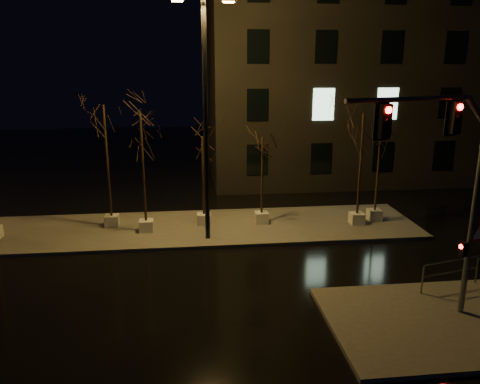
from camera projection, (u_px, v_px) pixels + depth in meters
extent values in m
plane|color=black|center=(197.00, 285.00, 17.20)|extent=(90.00, 90.00, 0.00)
cube|color=#4E4B45|center=(194.00, 228.00, 22.92)|extent=(22.00, 5.00, 0.15)
cube|color=#4E4B45|center=(440.00, 322.00, 14.63)|extent=(7.00, 5.00, 0.15)
cube|color=black|center=(382.00, 69.00, 33.95)|extent=(25.00, 12.00, 15.00)
cube|color=beige|center=(112.00, 221.00, 22.95)|extent=(0.65, 0.65, 0.55)
cylinder|color=black|center=(107.00, 162.00, 22.17)|extent=(0.11, 0.11, 5.34)
cube|color=beige|center=(146.00, 226.00, 22.24)|extent=(0.65, 0.65, 0.55)
cylinder|color=black|center=(143.00, 168.00, 21.50)|extent=(0.11, 0.11, 5.04)
cube|color=beige|center=(204.00, 219.00, 23.19)|extent=(0.65, 0.65, 0.55)
cylinder|color=black|center=(203.00, 176.00, 22.60)|extent=(0.11, 0.11, 3.84)
cube|color=beige|center=(262.00, 217.00, 23.42)|extent=(0.65, 0.65, 0.55)
cylinder|color=black|center=(262.00, 175.00, 22.84)|extent=(0.11, 0.11, 3.79)
cube|color=beige|center=(357.00, 218.00, 23.30)|extent=(0.65, 0.65, 0.55)
cylinder|color=black|center=(360.00, 165.00, 22.57)|extent=(0.11, 0.11, 4.93)
cube|color=beige|center=(374.00, 215.00, 23.83)|extent=(0.65, 0.65, 0.55)
cylinder|color=black|center=(378.00, 164.00, 23.13)|extent=(0.11, 0.11, 4.73)
cylinder|color=slate|center=(472.00, 224.00, 14.29)|extent=(0.18, 0.18, 5.99)
cylinder|color=slate|center=(410.00, 99.00, 12.27)|extent=(3.89, 1.16, 0.14)
cube|color=black|center=(455.00, 118.00, 12.99)|extent=(0.35, 0.29, 0.90)
cube|color=black|center=(385.00, 121.00, 12.16)|extent=(0.35, 0.29, 0.90)
cube|color=black|center=(463.00, 249.00, 14.42)|extent=(0.26, 0.23, 0.45)
cone|color=red|center=(480.00, 232.00, 14.43)|extent=(1.01, 0.30, 1.04)
cylinder|color=black|center=(206.00, 125.00, 20.06)|extent=(0.21, 0.21, 10.32)
cube|color=orange|center=(177.00, 0.00, 18.56)|extent=(0.53, 0.32, 0.21)
cube|color=orange|center=(229.00, 1.00, 18.91)|extent=(0.53, 0.32, 0.21)
cylinder|color=slate|center=(422.00, 280.00, 16.16)|extent=(0.05, 0.05, 0.99)
cylinder|color=slate|center=(477.00, 270.00, 16.94)|extent=(0.05, 0.05, 0.99)
cylinder|color=slate|center=(452.00, 261.00, 16.40)|extent=(2.36, 0.59, 0.04)
cylinder|color=slate|center=(451.00, 272.00, 16.52)|extent=(2.36, 0.59, 0.04)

